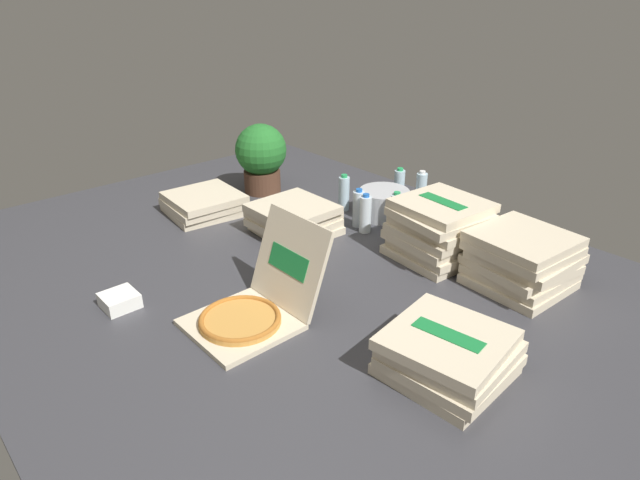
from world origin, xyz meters
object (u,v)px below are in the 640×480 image
(ice_bucket, at_px, (384,203))
(pizza_stack_center_far, at_px, (448,355))
(pizza_stack_left_mid, at_px, (439,230))
(water_bottle_1, at_px, (399,186))
(potted_plant, at_px, (261,156))
(water_bottle_3, at_px, (344,193))
(pizza_stack_right_far, at_px, (294,219))
(water_bottle_2, at_px, (421,189))
(open_pizza_box, at_px, (254,305))
(water_bottle_0, at_px, (365,214))
(water_bottle_4, at_px, (359,209))
(pizza_stack_center_near, at_px, (203,204))
(pizza_stack_left_near, at_px, (522,260))
(napkin_pile, at_px, (120,300))
(water_bottle_5, at_px, (396,212))

(ice_bucket, bearing_deg, pizza_stack_center_far, -38.48)
(pizza_stack_left_mid, xyz_separation_m, water_bottle_1, (-0.55, 0.37, -0.04))
(pizza_stack_center_far, height_order, potted_plant, potted_plant)
(pizza_stack_left_mid, relative_size, water_bottle_3, 2.05)
(potted_plant, bearing_deg, pizza_stack_right_far, -21.42)
(ice_bucket, distance_m, water_bottle_2, 0.27)
(ice_bucket, relative_size, water_bottle_3, 1.32)
(open_pizza_box, distance_m, ice_bucket, 1.13)
(open_pizza_box, distance_m, pizza_stack_left_mid, 0.93)
(ice_bucket, relative_size, water_bottle_0, 1.32)
(ice_bucket, bearing_deg, water_bottle_0, -71.59)
(water_bottle_3, bearing_deg, water_bottle_1, 67.96)
(water_bottle_1, relative_size, water_bottle_4, 1.00)
(water_bottle_4, bearing_deg, pizza_stack_center_near, -142.58)
(water_bottle_2, xyz_separation_m, water_bottle_4, (-0.03, -0.45, 0.00))
(pizza_stack_left_near, xyz_separation_m, water_bottle_2, (-0.82, 0.37, -0.02))
(water_bottle_0, bearing_deg, pizza_stack_right_far, -129.89)
(pizza_stack_center_near, relative_size, water_bottle_4, 1.99)
(open_pizza_box, distance_m, water_bottle_1, 1.36)
(water_bottle_2, bearing_deg, pizza_stack_left_near, -24.50)
(ice_bucket, height_order, potted_plant, potted_plant)
(napkin_pile, bearing_deg, pizza_stack_center_far, 29.91)
(pizza_stack_left_near, relative_size, pizza_stack_center_near, 1.01)
(water_bottle_1, distance_m, water_bottle_3, 0.33)
(water_bottle_1, height_order, water_bottle_2, same)
(pizza_stack_center_near, height_order, water_bottle_4, water_bottle_4)
(open_pizza_box, xyz_separation_m, ice_bucket, (-0.34, 1.08, 0.01))
(pizza_stack_center_far, bearing_deg, pizza_stack_left_mid, 129.57)
(napkin_pile, bearing_deg, open_pizza_box, 38.41)
(water_bottle_0, relative_size, water_bottle_5, 1.00)
(open_pizza_box, bearing_deg, ice_bucket, 107.70)
(pizza_stack_right_far, bearing_deg, pizza_stack_left_mid, 27.45)
(water_bottle_1, bearing_deg, ice_bucket, -69.36)
(pizza_stack_left_mid, relative_size, water_bottle_0, 2.05)
(water_bottle_1, xyz_separation_m, water_bottle_3, (-0.12, -0.31, 0.00))
(pizza_stack_right_far, xyz_separation_m, pizza_stack_left_mid, (0.63, 0.33, 0.06))
(water_bottle_5, bearing_deg, potted_plant, -168.47)
(pizza_stack_left_near, bearing_deg, pizza_stack_center_near, -158.84)
(water_bottle_0, xyz_separation_m, water_bottle_1, (-0.15, 0.43, 0.00))
(pizza_stack_center_near, distance_m, water_bottle_0, 0.88)
(open_pizza_box, relative_size, napkin_pile, 3.74)
(pizza_stack_left_mid, xyz_separation_m, water_bottle_3, (-0.68, 0.06, -0.04))
(water_bottle_2, distance_m, water_bottle_5, 0.36)
(water_bottle_5, distance_m, napkin_pile, 1.35)
(pizza_stack_left_near, xyz_separation_m, water_bottle_3, (-1.06, 0.01, -0.02))
(pizza_stack_left_near, xyz_separation_m, pizza_stack_left_mid, (-0.38, -0.05, 0.02))
(ice_bucket, relative_size, water_bottle_4, 1.32)
(napkin_pile, bearing_deg, water_bottle_5, 80.12)
(water_bottle_2, bearing_deg, ice_bucket, -97.41)
(pizza_stack_left_near, bearing_deg, pizza_stack_right_far, -159.59)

